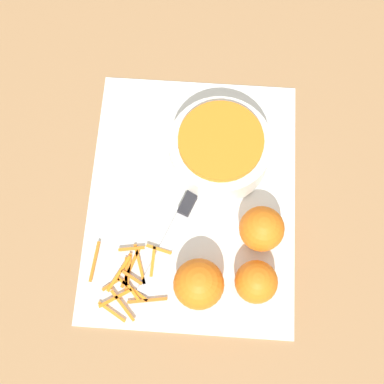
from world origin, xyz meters
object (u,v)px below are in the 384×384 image
Objects in this scene: orange_back at (262,229)px; orange_left at (256,282)px; bowl_speckled at (220,148)px; knife at (189,201)px; orange_right at (199,284)px.

orange_left is at bearing -4.15° from orange_back.
bowl_speckled is 0.71× the size of knife.
orange_left is (0.14, 0.12, 0.03)m from knife.
knife is 3.56× the size of orange_left.
bowl_speckled is 0.24m from orange_right.
orange_back is at bearing 135.13° from orange_right.
orange_left is at bearing 17.01° from bowl_speckled.
orange_back is (-0.09, 0.01, 0.00)m from orange_left.
orange_right is at bearing -83.38° from orange_left.
orange_back is at bearing 175.85° from orange_left.
orange_left is 0.09m from orange_right.
orange_left is 0.93× the size of orange_back.
orange_right is at bearing 31.53° from knife.
orange_right reaches higher than bowl_speckled.
bowl_speckled is at bearing 174.01° from knife.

